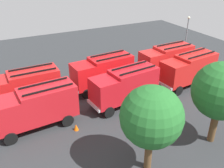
# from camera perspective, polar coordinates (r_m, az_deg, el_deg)

# --- Properties ---
(ground_plane) EXTENTS (54.67, 54.67, 0.00)m
(ground_plane) POSITION_cam_1_polar(r_m,az_deg,el_deg) (27.52, -0.00, -2.59)
(ground_plane) COLOR #2D3033
(fire_truck_0) EXTENTS (7.29, 2.99, 3.88)m
(fire_truck_0) POSITION_cam_1_polar(r_m,az_deg,el_deg) (32.30, 12.40, 5.66)
(fire_truck_0) COLOR red
(fire_truck_0) RESTS_ON ground
(fire_truck_1) EXTENTS (7.35, 3.16, 3.88)m
(fire_truck_1) POSITION_cam_1_polar(r_m,az_deg,el_deg) (28.15, -2.15, 3.03)
(fire_truck_1) COLOR red
(fire_truck_1) RESTS_ON ground
(fire_truck_2) EXTENTS (7.22, 2.81, 3.88)m
(fire_truck_2) POSITION_cam_1_polar(r_m,az_deg,el_deg) (26.16, -19.53, -0.63)
(fire_truck_2) COLOR red
(fire_truck_2) RESTS_ON ground
(fire_truck_3) EXTENTS (7.41, 3.33, 3.88)m
(fire_truck_3) POSITION_cam_1_polar(r_m,az_deg,el_deg) (30.13, 17.19, 3.45)
(fire_truck_3) COLOR red
(fire_truck_3) RESTS_ON ground
(fire_truck_4) EXTENTS (7.41, 3.33, 3.88)m
(fire_truck_4) POSITION_cam_1_polar(r_m,az_deg,el_deg) (25.01, 2.96, -0.27)
(fire_truck_4) COLOR red
(fire_truck_4) RESTS_ON ground
(fire_truck_5) EXTENTS (7.34, 3.12, 3.88)m
(fire_truck_5) POSITION_cam_1_polar(r_m,az_deg,el_deg) (22.56, -16.97, -4.86)
(fire_truck_5) COLOR red
(fire_truck_5) RESTS_ON ground
(firefighter_1) EXTENTS (0.39, 0.48, 1.77)m
(firefighter_1) POSITION_cam_1_polar(r_m,az_deg,el_deg) (30.74, -8.10, 2.57)
(firefighter_1) COLOR black
(firefighter_1) RESTS_ON ground
(firefighter_2) EXTENTS (0.47, 0.34, 1.72)m
(firefighter_2) POSITION_cam_1_polar(r_m,az_deg,el_deg) (35.32, 11.04, 5.61)
(firefighter_2) COLOR black
(firefighter_2) RESTS_ON ground
(tree_1) EXTENTS (4.48, 4.48, 6.94)m
(tree_1) POSITION_cam_1_polar(r_m,az_deg,el_deg) (20.40, 23.83, -1.51)
(tree_1) COLOR brown
(tree_1) RESTS_ON ground
(tree_2) EXTENTS (4.23, 4.23, 6.55)m
(tree_2) POSITION_cam_1_polar(r_m,az_deg,el_deg) (16.45, 9.05, -7.50)
(tree_2) COLOR brown
(tree_2) RESTS_ON ground
(traffic_cone_0) EXTENTS (0.46, 0.46, 0.66)m
(traffic_cone_0) POSITION_cam_1_polar(r_m,az_deg,el_deg) (36.04, 12.40, 4.82)
(traffic_cone_0) COLOR #F2600C
(traffic_cone_0) RESTS_ON ground
(traffic_cone_1) EXTENTS (0.43, 0.43, 0.61)m
(traffic_cone_1) POSITION_cam_1_polar(r_m,az_deg,el_deg) (22.41, -8.26, -9.77)
(traffic_cone_1) COLOR #F2600C
(traffic_cone_1) RESTS_ON ground
(lamppost) EXTENTS (0.36, 0.36, 6.23)m
(lamppost) POSITION_cam_1_polar(r_m,az_deg,el_deg) (38.13, 16.75, 10.87)
(lamppost) COLOR slate
(lamppost) RESTS_ON ground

